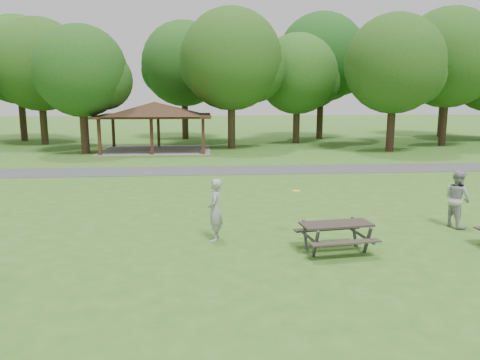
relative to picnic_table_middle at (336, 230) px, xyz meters
name	(u,v)px	position (x,y,z in m)	size (l,w,h in m)	color
ground	(216,251)	(-3.37, 0.32, -0.64)	(160.00, 160.00, 0.00)	#34651D
asphalt_path	(209,170)	(-3.37, 14.32, -0.63)	(120.00, 3.20, 0.02)	#3F3F41
pavilion	(155,111)	(-7.37, 24.32, 2.43)	(8.60, 7.01, 3.76)	#332012
tree_row_c	(41,67)	(-17.28, 29.35, 5.90)	(8.19, 7.80, 10.67)	#2E2114
tree_row_d	(82,74)	(-12.29, 22.85, 5.13)	(6.93, 6.60, 9.27)	black
tree_row_e	(233,62)	(-1.27, 25.35, 6.15)	(8.40, 8.00, 11.02)	#312216
tree_row_f	(298,76)	(4.71, 28.85, 5.20)	(7.35, 7.00, 9.55)	#322116
tree_row_g	(395,67)	(10.72, 22.35, 5.69)	(7.77, 7.40, 10.25)	black
tree_row_h	(449,61)	(16.73, 25.85, 6.39)	(8.61, 8.20, 11.37)	black
tree_deep_a	(19,63)	(-20.27, 32.85, 6.50)	(8.40, 8.00, 11.38)	#311F15
tree_deep_b	(185,66)	(-5.27, 33.35, 6.25)	(8.40, 8.00, 11.13)	black
tree_deep_c	(323,60)	(7.73, 32.35, 6.81)	(8.82, 8.40, 11.90)	black
tree_deep_d	(446,66)	(20.73, 33.85, 6.39)	(8.40, 8.00, 11.27)	black
picnic_table_middle	(336,230)	(0.00, 0.00, 0.00)	(2.18, 1.84, 0.86)	#2A231E
frisbee_in_flight	(296,191)	(-0.84, 1.59, 0.81)	(0.27, 0.27, 0.02)	yellow
frisbee_thrower	(215,210)	(-3.37, 1.33, 0.32)	(0.69, 0.46, 1.90)	#9D9DA0
frisbee_catcher	(457,199)	(4.74, 2.16, 0.33)	(0.93, 0.73, 1.92)	#A2A2A5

